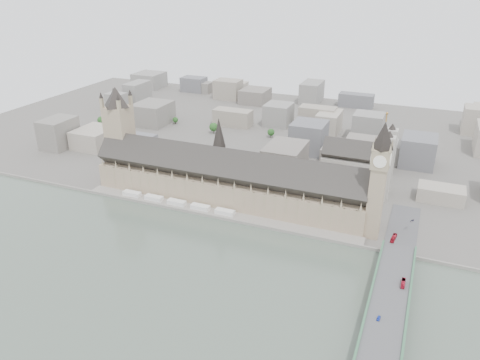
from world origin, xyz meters
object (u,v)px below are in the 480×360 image
at_px(westminster_bridge, 388,307).
at_px(palace_of_westminster, 227,180).
at_px(elizabeth_tower, 379,173).
at_px(westminster_abbey, 359,167).
at_px(car_approach, 412,221).
at_px(red_bus_north, 394,238).
at_px(red_bus_south, 403,283).
at_px(car_blue, 379,318).
at_px(victoria_tower, 119,130).

bearing_deg(westminster_bridge, palace_of_westminster, 146.51).
height_order(elizabeth_tower, westminster_abbey, elizabeth_tower).
relative_size(palace_of_westminster, westminster_bridge, 0.82).
bearing_deg(car_approach, westminster_abbey, 153.07).
bearing_deg(palace_of_westminster, red_bus_north, -10.49).
xyz_separation_m(red_bus_south, car_blue, (-10.82, -41.26, -0.70)).
bearing_deg(victoria_tower, red_bus_north, -7.22).
bearing_deg(car_approach, red_bus_north, -84.62).
bearing_deg(red_bus_north, victoria_tower, 179.71).
xyz_separation_m(red_bus_north, red_bus_south, (12.03, -57.49, -0.23)).
bearing_deg(car_blue, palace_of_westminster, 146.38).
height_order(westminster_bridge, car_approach, car_approach).
xyz_separation_m(palace_of_westminster, elizabeth_tower, (138.00, -11.70, 35.38)).
bearing_deg(victoria_tower, car_blue, -25.59).
height_order(westminster_abbey, car_approach, westminster_abbey).
bearing_deg(red_bus_south, car_blue, -105.06).
height_order(elizabeth_tower, red_bus_south, elizabeth_tower).
bearing_deg(victoria_tower, westminster_bridge, -21.78).
relative_size(victoria_tower, westminster_abbey, 1.47).
bearing_deg(westminster_bridge, car_approach, 86.87).
height_order(elizabeth_tower, victoria_tower, elizabeth_tower).
height_order(red_bus_south, car_blue, red_bus_south).
xyz_separation_m(elizabeth_tower, victoria_tower, (-260.00, 18.00, -2.88)).
height_order(palace_of_westminster, westminster_abbey, westminster_abbey).
distance_m(palace_of_westminster, victoria_tower, 126.41).
bearing_deg(red_bus_north, palace_of_westminster, 176.44).
relative_size(westminster_abbey, red_bus_south, 6.43).
xyz_separation_m(westminster_bridge, westminster_abbey, (-51.08, 182.50, 19.96)).
bearing_deg(elizabeth_tower, westminster_abbey, 107.29).
height_order(westminster_bridge, westminster_abbey, westminster_abbey).
distance_m(westminster_bridge, car_blue, 21.78).
distance_m(red_bus_north, red_bus_south, 58.73).
xyz_separation_m(elizabeth_tower, car_blue, (20.01, -116.08, -47.06)).
distance_m(westminster_bridge, car_approach, 115.39).
relative_size(victoria_tower, red_bus_north, 8.19).
xyz_separation_m(elizabeth_tower, red_bus_south, (30.83, -74.82, -46.36)).
xyz_separation_m(victoria_tower, car_blue, (280.01, -134.08, -44.18)).
distance_m(victoria_tower, red_bus_south, 308.36).
distance_m(palace_of_westminster, westminster_abbey, 134.09).
distance_m(westminster_bridge, red_bus_north, 78.64).
bearing_deg(red_bus_south, westminster_bridge, -108.64).
bearing_deg(red_bus_south, car_approach, 89.96).
distance_m(palace_of_westminster, car_blue, 203.54).
distance_m(palace_of_westminster, red_bus_south, 190.02).
bearing_deg(car_approach, red_bus_south, -66.99).
height_order(victoria_tower, car_approach, victoria_tower).
distance_m(elizabeth_tower, car_blue, 126.84).
bearing_deg(red_bus_north, elizabeth_tower, 144.24).
relative_size(westminster_bridge, red_bus_north, 26.62).
bearing_deg(elizabeth_tower, red_bus_north, -42.69).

